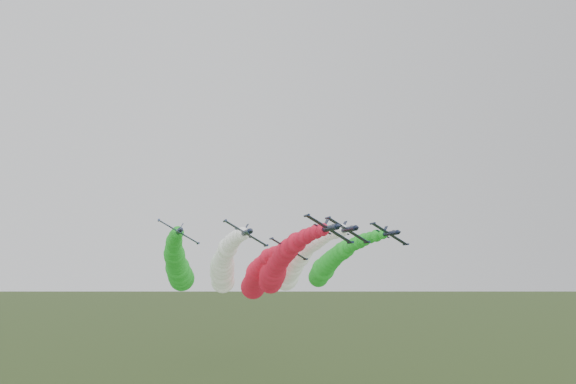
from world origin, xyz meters
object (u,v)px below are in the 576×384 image
(jet_inner_left, at_px, (224,268))
(jet_outer_right, at_px, (329,265))
(jet_inner_right, at_px, (293,266))
(jet_outer_left, at_px, (178,267))
(jet_trail, at_px, (256,277))
(jet_lead, at_px, (277,268))

(jet_inner_left, distance_m, jet_outer_right, 32.69)
(jet_inner_left, xyz_separation_m, jet_inner_right, (17.45, -2.10, 0.38))
(jet_inner_right, xyz_separation_m, jet_outer_right, (13.80, 11.66, 0.53))
(jet_outer_left, distance_m, jet_trail, 23.38)
(jet_inner_left, distance_m, jet_trail, 21.62)
(jet_trail, bearing_deg, jet_inner_right, -74.97)
(jet_inner_right, xyz_separation_m, jet_trail, (-5.32, 19.82, -2.89))
(jet_inner_left, xyz_separation_m, jet_outer_right, (31.25, 9.56, 0.91))
(jet_lead, xyz_separation_m, jet_inner_right, (6.36, 8.57, 0.48))
(jet_lead, bearing_deg, jet_outer_right, 45.10)
(jet_lead, distance_m, jet_outer_left, 31.01)
(jet_inner_right, distance_m, jet_outer_left, 31.04)
(jet_inner_left, height_order, jet_inner_right, jet_inner_right)
(jet_inner_left, bearing_deg, jet_outer_right, 17.01)
(jet_outer_right, bearing_deg, jet_inner_right, -139.81)
(jet_lead, xyz_separation_m, jet_outer_right, (20.16, 20.23, 1.01))
(jet_outer_right, bearing_deg, jet_lead, -134.90)
(jet_outer_left, relative_size, jet_outer_right, 1.01)
(jet_inner_left, bearing_deg, jet_lead, -43.91)
(jet_lead, xyz_separation_m, jet_outer_left, (-21.40, 22.44, 0.34))
(jet_lead, distance_m, jet_inner_right, 10.68)
(jet_lead, height_order, jet_inner_right, jet_inner_right)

